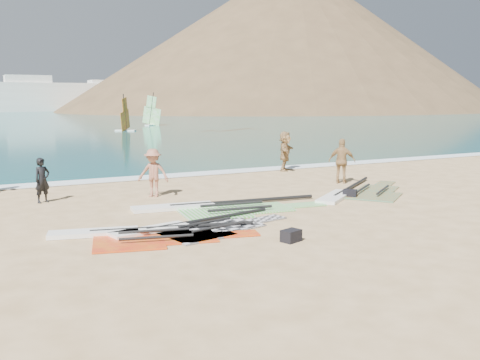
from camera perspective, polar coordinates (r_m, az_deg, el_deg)
name	(u,v)px	position (r m, az deg, el deg)	size (l,w,h in m)	color
ground	(303,239)	(14.08, 6.72, -6.28)	(300.00, 300.00, 0.00)	tan
surf_line	(152,178)	(25.01, -9.36, 0.24)	(300.00, 1.20, 0.04)	white
headland_main	(293,110)	(168.97, 5.69, 7.40)	(143.00, 143.00, 45.00)	brown
headland_minor	(360,109)	(197.96, 12.65, 7.41)	(70.00, 70.00, 28.00)	brown
rig_grey	(191,228)	(14.98, -5.25, -5.15)	(5.39, 2.62, 0.20)	#262628
rig_green	(216,208)	(17.68, -2.53, -2.97)	(6.52, 2.93, 0.21)	green
rig_orange	(358,193)	(20.93, 12.43, -1.35)	(5.92, 4.63, 0.20)	orange
rig_red	(137,235)	(14.43, -10.96, -5.81)	(5.51, 2.82, 0.20)	red
gear_bag_near	(291,236)	(13.77, 5.47, -5.94)	(0.48, 0.35, 0.31)	black
gear_bag_far	(350,194)	(20.15, 11.64, -1.43)	(0.50, 0.35, 0.30)	black
person_wetsuit	(42,180)	(19.92, -20.34, -0.03)	(0.58, 0.38, 1.59)	black
beachgoer_mid	(153,173)	(20.07, -9.24, 0.76)	(1.16, 0.67, 1.79)	#9F624A
beachgoer_back	(342,161)	(23.34, 10.82, 1.99)	(1.13, 0.47, 1.93)	#A87E4C
beachgoer_right	(285,151)	(27.05, 4.82, 3.08)	(1.85, 0.59, 2.00)	#AA8451
windsurfer_centre	(125,120)	(61.53, -12.15, 6.26)	(2.25, 2.30, 4.20)	white
windsurfer_right	(152,116)	(73.38, -9.40, 6.75)	(2.37, 2.39, 4.49)	white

